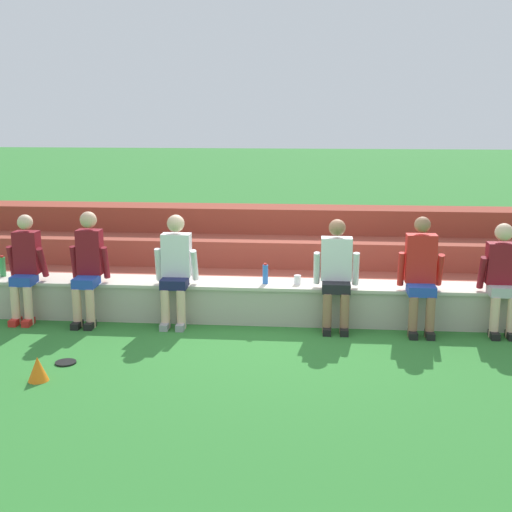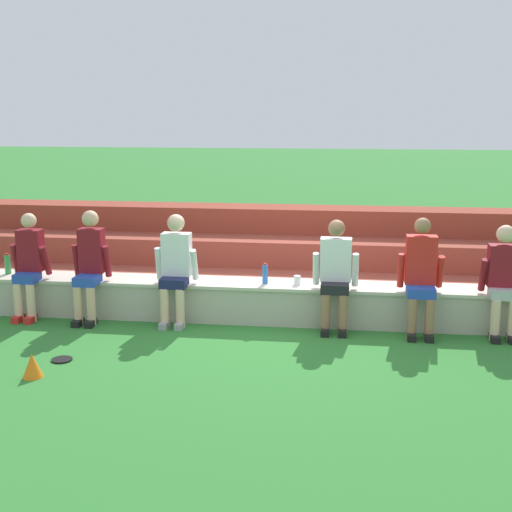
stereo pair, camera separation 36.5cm
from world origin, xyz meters
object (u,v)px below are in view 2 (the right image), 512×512
(person_left_of_center, at_px, (90,263))
(frisbee, at_px, (62,360))
(person_far_left, at_px, (29,264))
(person_rightmost_edge, at_px, (504,278))
(plastic_cup_right_end, at_px, (297,280))
(person_right_of_center, at_px, (335,272))
(water_bottle_near_left, at_px, (8,264))
(person_far_right, at_px, (421,274))
(person_center, at_px, (175,266))
(water_bottle_mid_left, at_px, (265,274))
(sports_cone, at_px, (32,365))

(person_left_of_center, relative_size, frisbee, 6.29)
(person_far_left, height_order, person_rightmost_edge, person_far_left)
(person_far_left, bearing_deg, plastic_cup_right_end, 3.56)
(person_right_of_center, height_order, water_bottle_near_left, person_right_of_center)
(frisbee, bearing_deg, person_far_left, 124.89)
(person_far_left, height_order, person_right_of_center, person_far_left)
(person_rightmost_edge, bearing_deg, person_right_of_center, 179.57)
(person_far_right, bearing_deg, frisbee, -159.67)
(frisbee, bearing_deg, person_right_of_center, 27.02)
(person_center, relative_size, frisbee, 6.18)
(plastic_cup_right_end, bearing_deg, water_bottle_mid_left, 179.92)
(water_bottle_mid_left, bearing_deg, frisbee, -139.96)
(frisbee, bearing_deg, plastic_cup_right_end, 34.95)
(person_center, height_order, person_rightmost_edge, person_center)
(person_far_left, distance_m, frisbee, 1.94)
(person_right_of_center, bearing_deg, person_left_of_center, -179.96)
(plastic_cup_right_end, distance_m, sports_cone, 3.37)
(person_rightmost_edge, xyz_separation_m, water_bottle_near_left, (-6.37, 0.31, -0.09))
(water_bottle_near_left, bearing_deg, sports_cone, -58.68)
(water_bottle_mid_left, bearing_deg, water_bottle_near_left, 178.74)
(water_bottle_near_left, bearing_deg, person_far_left, -33.32)
(person_center, relative_size, water_bottle_mid_left, 5.25)
(plastic_cup_right_end, xyz_separation_m, sports_cone, (-2.53, -2.19, -0.43))
(person_center, bearing_deg, water_bottle_mid_left, 10.29)
(person_right_of_center, bearing_deg, sports_cone, -146.67)
(water_bottle_mid_left, distance_m, frisbee, 2.71)
(person_far_left, relative_size, frisbee, 6.08)
(person_left_of_center, bearing_deg, sports_cone, -86.66)
(person_center, xyz_separation_m, water_bottle_mid_left, (1.11, 0.20, -0.12))
(person_right_of_center, distance_m, water_bottle_near_left, 4.40)
(person_far_right, relative_size, sports_cone, 5.63)
(person_far_right, bearing_deg, person_far_left, 179.68)
(water_bottle_near_left, xyz_separation_m, sports_cone, (1.38, -2.27, -0.51))
(person_left_of_center, xyz_separation_m, person_center, (1.12, 0.01, 0.00))
(person_far_right, height_order, person_rightmost_edge, person_far_right)
(person_far_right, height_order, frisbee, person_far_right)
(person_left_of_center, height_order, sports_cone, person_left_of_center)
(plastic_cup_right_end, bearing_deg, person_right_of_center, -23.93)
(person_right_of_center, xyz_separation_m, person_far_right, (1.02, -0.03, 0.01))
(person_left_of_center, bearing_deg, person_far_left, 179.97)
(person_left_of_center, distance_m, water_bottle_mid_left, 2.25)
(person_far_left, height_order, sports_cone, person_far_left)
(person_left_of_center, height_order, person_center, person_left_of_center)
(person_left_of_center, height_order, frisbee, person_left_of_center)
(water_bottle_mid_left, bearing_deg, person_right_of_center, -13.54)
(frisbee, bearing_deg, water_bottle_mid_left, 40.04)
(person_center, bearing_deg, person_rightmost_edge, -0.39)
(person_center, height_order, person_far_right, person_far_right)
(plastic_cup_right_end, bearing_deg, person_left_of_center, -175.34)
(water_bottle_near_left, height_order, plastic_cup_right_end, water_bottle_near_left)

